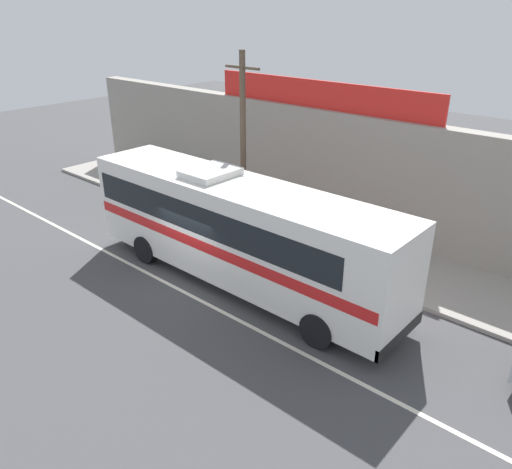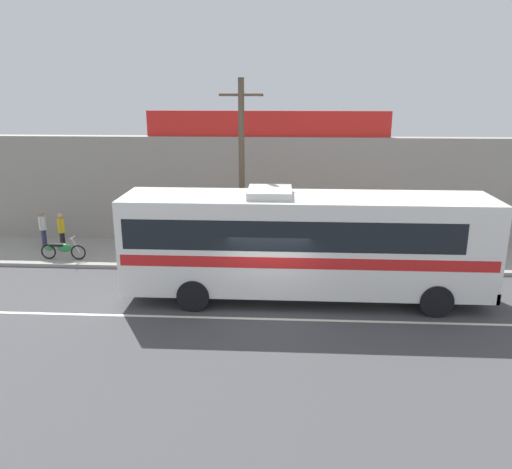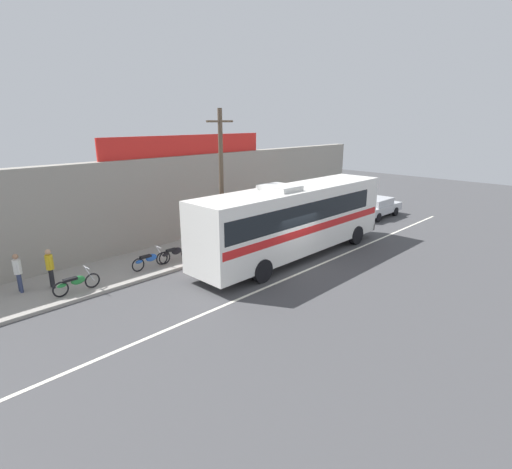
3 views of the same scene
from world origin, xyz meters
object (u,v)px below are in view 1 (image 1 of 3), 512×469
at_px(motorcycle_purple, 211,206).
at_px(pedestrian_by_curb, 146,161).
at_px(motorcycle_orange, 190,198).
at_px(pedestrian_far_right, 151,166).
at_px(intercity_bus, 236,226).
at_px(utility_pole, 243,146).
at_px(motorcycle_red, 139,184).

bearing_deg(motorcycle_purple, pedestrian_by_curb, 167.69).
distance_m(motorcycle_orange, pedestrian_far_right, 4.07).
bearing_deg(motorcycle_purple, intercity_bus, -35.33).
bearing_deg(utility_pole, motorcycle_red, 177.47).
bearing_deg(utility_pole, pedestrian_far_right, 169.14).
height_order(utility_pole, pedestrian_by_curb, utility_pole).
bearing_deg(motorcycle_red, motorcycle_orange, 4.69).
bearing_deg(motorcycle_orange, intercity_bus, -29.05).
distance_m(motorcycle_orange, pedestrian_by_curb, 5.17).
bearing_deg(pedestrian_far_right, motorcycle_red, -67.55).
height_order(motorcycle_red, motorcycle_purple, same).
xyz_separation_m(intercity_bus, pedestrian_by_curb, (-11.12, 4.77, -1.01)).
relative_size(utility_pole, pedestrian_by_curb, 4.49).
height_order(motorcycle_orange, motorcycle_red, same).
bearing_deg(pedestrian_by_curb, motorcycle_purple, -12.31).
relative_size(utility_pole, motorcycle_red, 3.82).
bearing_deg(motorcycle_orange, motorcycle_purple, -1.06).
bearing_deg(utility_pole, intercity_bus, -51.37).
xyz_separation_m(motorcycle_orange, pedestrian_by_curb, (-4.97, 1.36, 0.49)).
xyz_separation_m(utility_pole, motorcycle_purple, (-2.54, 0.58, -3.25)).
bearing_deg(intercity_bus, pedestrian_by_curb, 156.77).
relative_size(motorcycle_red, pedestrian_far_right, 1.14).
relative_size(intercity_bus, motorcycle_purple, 6.42).
height_order(intercity_bus, utility_pole, utility_pole).
bearing_deg(pedestrian_by_curb, intercity_bus, -23.23).
relative_size(motorcycle_orange, pedestrian_by_curb, 1.17).
xyz_separation_m(motorcycle_purple, pedestrian_far_right, (-5.30, 0.92, 0.52)).
bearing_deg(motorcycle_red, motorcycle_purple, 3.06).
bearing_deg(motorcycle_red, utility_pole, -2.53).
bearing_deg(motorcycle_red, pedestrian_by_curb, 132.83).
height_order(utility_pole, motorcycle_purple, utility_pole).
distance_m(utility_pole, motorcycle_red, 8.05).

